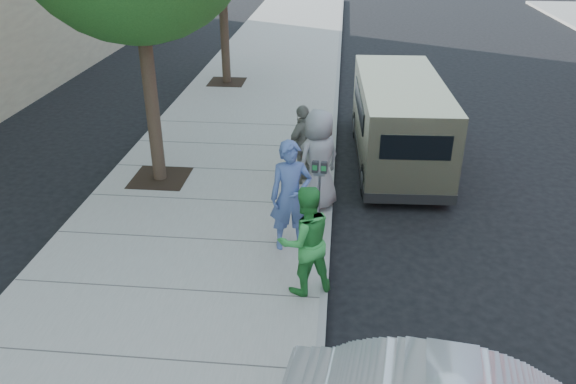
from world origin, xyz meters
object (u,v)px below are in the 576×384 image
object	(u,v)px
parking_meter	(319,180)
van	(398,120)
person_green_shirt	(305,241)
person_gray_shirt	(319,160)
person_officer	(291,196)
person_striped_polo	(303,144)

from	to	relation	value
parking_meter	van	bearing A→B (deg)	71.23
person_green_shirt	person_gray_shirt	world-z (taller)	person_gray_shirt
parking_meter	person_green_shirt	size ratio (longest dim) A/B	0.74
person_officer	person_striped_polo	size ratio (longest dim) A/B	1.15
person_officer	person_green_shirt	size ratio (longest dim) A/B	1.11
person_striped_polo	person_gray_shirt	bearing A→B (deg)	53.37
parking_meter	person_gray_shirt	bearing A→B (deg)	100.36
van	person_officer	bearing A→B (deg)	-118.96
person_gray_shirt	person_striped_polo	size ratio (longest dim) A/B	1.17
parking_meter	person_officer	distance (m)	0.85
person_green_shirt	parking_meter	bearing A→B (deg)	-119.33
person_officer	person_green_shirt	distance (m)	1.27
person_gray_shirt	person_striped_polo	world-z (taller)	person_gray_shirt
person_gray_shirt	person_officer	bearing A→B (deg)	32.92
person_gray_shirt	person_striped_polo	distance (m)	1.21
parking_meter	person_striped_polo	distance (m)	1.97
person_officer	person_green_shirt	world-z (taller)	person_officer
van	person_green_shirt	size ratio (longest dim) A/B	3.09
van	person_green_shirt	world-z (taller)	van
van	person_officer	distance (m)	4.73
parking_meter	person_green_shirt	world-z (taller)	person_green_shirt
person_green_shirt	person_gray_shirt	xyz separation A→B (m)	(0.07, 2.73, 0.12)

